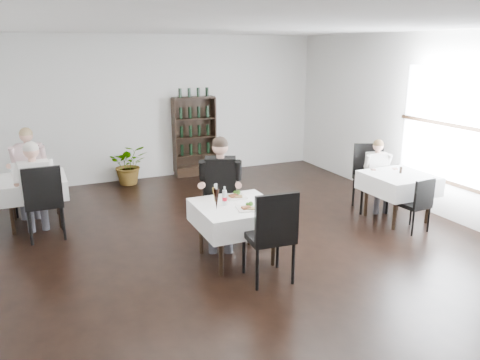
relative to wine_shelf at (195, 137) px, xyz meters
name	(u,v)px	position (x,y,z in m)	size (l,w,h in m)	color
room_shell	(257,148)	(-0.60, -4.31, 0.65)	(9.00, 9.00, 9.00)	black
window_right	(455,129)	(2.88, -4.31, 0.65)	(0.06, 2.30, 1.85)	white
wine_shelf	(195,137)	(0.00, 0.00, 0.00)	(0.90, 0.28, 1.75)	black
main_table	(236,215)	(-0.90, -4.31, -0.23)	(1.03, 1.03, 0.77)	black
left_table	(33,187)	(-3.30, -1.81, -0.23)	(0.98, 0.98, 0.77)	black
right_table	(398,183)	(2.10, -4.01, -0.23)	(0.98, 0.98, 0.77)	black
potted_tree	(129,164)	(-1.47, -0.14, -0.43)	(0.75, 0.65, 0.84)	#275F20
main_chair_far	(220,202)	(-0.82, -3.55, -0.29)	(0.45, 0.45, 0.97)	black
main_chair_near	(272,231)	(-0.78, -5.07, -0.18)	(0.57, 0.58, 1.16)	black
left_chair_far	(30,175)	(-3.34, -1.12, -0.21)	(0.58, 0.59, 1.12)	black
left_chair_near	(44,198)	(-3.17, -2.57, -0.20)	(0.52, 0.52, 1.13)	black
right_chair_far	(370,173)	(2.04, -3.38, -0.20)	(0.66, 0.67, 1.13)	black
right_chair_near	(418,201)	(1.99, -4.56, -0.35)	(0.43, 0.43, 0.86)	black
diner_main	(220,184)	(-0.90, -3.77, 0.06)	(0.69, 0.73, 1.56)	#3E3D45
diner_left_far	(29,165)	(-3.33, -1.26, 0.01)	(0.60, 0.62, 1.47)	#3E3D45
diner_left_near	(35,182)	(-3.27, -2.44, 0.01)	(0.57, 0.58, 1.47)	#3E3D45
diner_right_far	(378,169)	(2.14, -3.46, -0.13)	(0.51, 0.55, 1.23)	#3E3D45
plate_far	(236,196)	(-0.79, -4.04, -0.06)	(0.28, 0.28, 0.09)	white
plate_near	(248,208)	(-0.83, -4.54, -0.06)	(0.31, 0.31, 0.08)	white
pilsner_dark	(217,199)	(-1.20, -4.40, 0.06)	(0.08, 0.08, 0.34)	black
pilsner_lager	(215,195)	(-1.13, -4.15, 0.03)	(0.06, 0.06, 0.26)	#BD8D30
coke_bottle	(225,198)	(-1.05, -4.28, 0.02)	(0.06, 0.06, 0.25)	silver
napkin_cutlery	(261,206)	(-0.65, -4.52, -0.07)	(0.23, 0.21, 0.02)	black
pepper_mill	(401,170)	(2.16, -3.97, -0.02)	(0.04, 0.04, 0.11)	black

